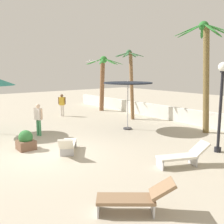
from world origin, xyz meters
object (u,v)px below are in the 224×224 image
(patio_umbrella_2, at_px, (128,85))
(palm_tree_2, at_px, (103,76))
(lamp_post_2, at_px, (221,95))
(lounge_chair_2, at_px, (135,197))
(palm_tree_0, at_px, (205,63))
(planter, at_px, (26,141))
(lounge_chair_1, at_px, (68,144))
(guest_1, at_px, (62,103))
(lounge_chair_0, at_px, (183,155))
(palm_tree_1, at_px, (131,75))
(seagull_0, at_px, (91,61))
(guest_0, at_px, (38,117))

(patio_umbrella_2, distance_m, palm_tree_2, 6.91)
(lamp_post_2, height_order, lounge_chair_2, lamp_post_2)
(patio_umbrella_2, distance_m, palm_tree_0, 4.29)
(patio_umbrella_2, bearing_deg, lounge_chair_2, -40.08)
(palm_tree_2, relative_size, planter, 5.24)
(lounge_chair_1, xyz_separation_m, guest_1, (-7.93, 3.85, 0.59))
(palm_tree_2, relative_size, lounge_chair_0, 2.29)
(lamp_post_2, relative_size, guest_1, 2.29)
(patio_umbrella_2, relative_size, lounge_chair_1, 1.49)
(palm_tree_2, bearing_deg, lamp_post_2, -12.58)
(lamp_post_2, xyz_separation_m, lounge_chair_2, (1.35, -5.95, -1.98))
(patio_umbrella_2, height_order, lounge_chair_0, patio_umbrella_2)
(palm_tree_1, bearing_deg, seagull_0, -147.84)
(palm_tree_2, height_order, planter, palm_tree_2)
(lamp_post_2, relative_size, seagull_0, 4.24)
(palm_tree_1, height_order, lamp_post_2, palm_tree_1)
(lamp_post_2, bearing_deg, planter, -130.29)
(lounge_chair_0, xyz_separation_m, lounge_chair_1, (-3.80, -2.54, -0.01))
(lamp_post_2, bearing_deg, lounge_chair_0, -87.45)
(patio_umbrella_2, relative_size, guest_0, 1.67)
(lamp_post_2, xyz_separation_m, guest_1, (-11.62, -1.18, -1.40))
(lounge_chair_0, bearing_deg, guest_0, -162.30)
(patio_umbrella_2, height_order, seagull_0, seagull_0)
(lounge_chair_0, height_order, guest_1, guest_1)
(patio_umbrella_2, relative_size, seagull_0, 3.17)
(palm_tree_0, height_order, palm_tree_2, palm_tree_0)
(lounge_chair_2, bearing_deg, guest_1, 159.81)
(planter, bearing_deg, patio_umbrella_2, 92.13)
(palm_tree_0, relative_size, lounge_chair_1, 3.18)
(patio_umbrella_2, relative_size, palm_tree_2, 0.62)
(patio_umbrella_2, distance_m, planter, 6.38)
(palm_tree_2, bearing_deg, seagull_0, -54.08)
(lounge_chair_0, distance_m, lounge_chair_1, 4.58)
(palm_tree_1, bearing_deg, lamp_post_2, -14.94)
(palm_tree_1, relative_size, lounge_chair_1, 2.53)
(lounge_chair_0, height_order, lounge_chair_1, same)
(guest_1, bearing_deg, lounge_chair_2, -20.19)
(lounge_chair_2, relative_size, guest_0, 1.08)
(lamp_post_2, height_order, guest_0, lamp_post_2)
(palm_tree_0, bearing_deg, guest_1, -157.24)
(guest_0, distance_m, guest_1, 5.73)
(palm_tree_0, xyz_separation_m, planter, (-2.75, -8.85, -3.34))
(lounge_chair_1, relative_size, planter, 2.19)
(guest_0, xyz_separation_m, guest_1, (-4.43, 3.63, -0.03))
(lounge_chair_0, bearing_deg, lounge_chair_2, -70.36)
(lounge_chair_0, relative_size, guest_1, 1.20)
(guest_1, distance_m, planter, 8.13)
(lounge_chair_2, bearing_deg, planter, -177.80)
(lamp_post_2, bearing_deg, palm_tree_2, 167.42)
(palm_tree_0, height_order, palm_tree_1, palm_tree_0)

